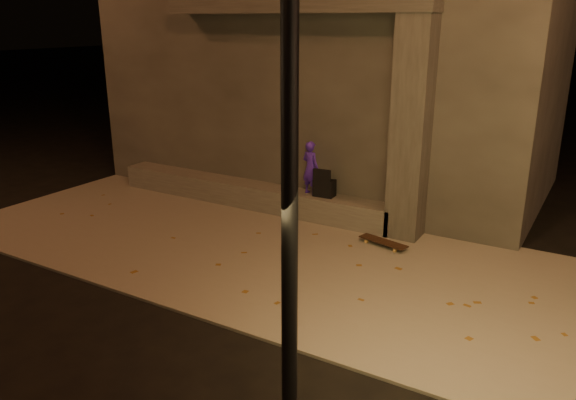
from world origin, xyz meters
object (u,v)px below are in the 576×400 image
Objects in this scene: skateboarder at (311,168)px; backpack at (324,187)px; skateboard at (383,242)px; column at (411,131)px.

backpack is (0.29, 0.00, -0.31)m from skateboarder.
skateboarder is 1.14× the size of skateboard.
column reaches higher than skateboard.
skateboarder is 1.87× the size of backpack.
backpack reaches higher than skateboard.
column reaches higher than backpack.
column reaches higher than skateboarder.
backpack is at bearing 180.00° from column.
skateboarder is (-1.83, 0.00, -0.86)m from column.
skateboarder is 2.02m from skateboard.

